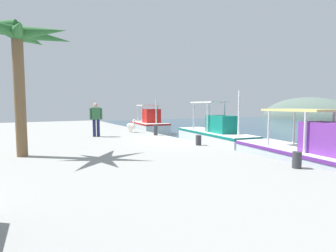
% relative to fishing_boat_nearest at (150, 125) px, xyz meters
% --- Properties ---
extents(quay_pier, '(36.00, 10.00, 0.80)m').
position_rel_fishing_boat_nearest_xyz_m(quay_pier, '(9.73, -7.67, -0.32)').
color(quay_pier, '#9E9E99').
rests_on(quay_pier, ground).
extents(distant_hill_second, '(18.38, 8.58, 7.95)m').
position_rel_fishing_boat_nearest_xyz_m(distant_hill_second, '(-8.53, 35.46, -0.72)').
color(distant_hill_second, '#596B60').
rests_on(distant_hill_second, ground).
extents(fishing_boat_nearest, '(4.95, 2.60, 2.93)m').
position_rel_fishing_boat_nearest_xyz_m(fishing_boat_nearest, '(0.00, 0.00, 0.00)').
color(fishing_boat_nearest, white).
rests_on(fishing_boat_nearest, ground).
extents(fishing_boat_second, '(6.45, 2.42, 3.17)m').
position_rel_fishing_boat_nearest_xyz_m(fishing_boat_second, '(8.47, 0.28, -0.06)').
color(fishing_boat_second, white).
rests_on(fishing_boat_second, ground).
extents(fishing_boat_third, '(6.33, 2.77, 3.41)m').
position_rel_fishing_boat_nearest_xyz_m(fishing_boat_third, '(15.03, -0.78, -0.07)').
color(fishing_boat_third, white).
rests_on(fishing_boat_third, ground).
extents(pelican, '(0.95, 0.60, 0.82)m').
position_rel_fishing_boat_nearest_xyz_m(pelican, '(5.60, -3.77, 0.48)').
color(pelican, tan).
rests_on(pelican, quay_pier).
extents(fisherman_standing, '(0.31, 0.63, 1.76)m').
position_rel_fishing_boat_nearest_xyz_m(fisherman_standing, '(6.75, -6.11, 1.06)').
color(fisherman_standing, '#1E234C').
rests_on(fisherman_standing, quay_pier).
extents(mooring_bollard_nearest, '(0.21, 0.21, 0.54)m').
position_rel_fishing_boat_nearest_xyz_m(mooring_bollard_nearest, '(7.66, -3.12, 0.35)').
color(mooring_bollard_nearest, '#333338').
rests_on(mooring_bollard_nearest, quay_pier).
extents(mooring_bollard_second, '(0.23, 0.23, 0.41)m').
position_rel_fishing_boat_nearest_xyz_m(mooring_bollard_second, '(11.67, -3.12, 0.28)').
color(mooring_bollard_second, '#333338').
rests_on(mooring_bollard_second, quay_pier).
extents(mooring_bollard_third, '(0.22, 0.22, 0.43)m').
position_rel_fishing_boat_nearest_xyz_m(mooring_bollard_third, '(16.01, -3.12, 0.29)').
color(mooring_bollard_third, '#333338').
rests_on(mooring_bollard_third, quay_pier).
extents(palm_tree, '(2.76, 3.14, 4.23)m').
position_rel_fishing_boat_nearest_xyz_m(palm_tree, '(10.87, -9.29, 3.63)').
color(palm_tree, brown).
rests_on(palm_tree, quay_pier).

